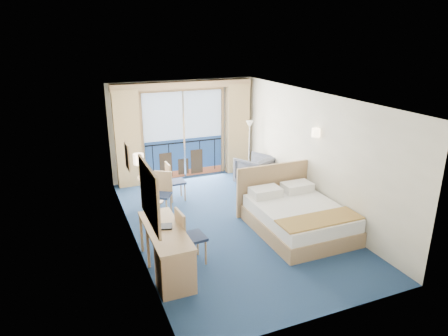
% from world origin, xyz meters
% --- Properties ---
extents(floor, '(6.50, 6.50, 0.00)m').
position_xyz_m(floor, '(0.00, 0.00, 0.00)').
color(floor, navy).
rests_on(floor, ground).
extents(room_walls, '(4.04, 6.54, 2.72)m').
position_xyz_m(room_walls, '(0.00, 0.00, 1.78)').
color(room_walls, beige).
rests_on(room_walls, ground).
extents(balcony_door, '(2.36, 0.03, 2.52)m').
position_xyz_m(balcony_door, '(-0.01, 3.22, 1.14)').
color(balcony_door, navy).
rests_on(balcony_door, room_walls).
extents(curtain_left, '(0.65, 0.22, 2.55)m').
position_xyz_m(curtain_left, '(-1.55, 3.07, 1.28)').
color(curtain_left, tan).
rests_on(curtain_left, room_walls).
extents(curtain_right, '(0.65, 0.22, 2.55)m').
position_xyz_m(curtain_right, '(1.55, 3.07, 1.28)').
color(curtain_right, tan).
rests_on(curtain_right, room_walls).
extents(pelmet, '(3.80, 0.25, 0.18)m').
position_xyz_m(pelmet, '(0.00, 3.10, 2.58)').
color(pelmet, '#9F7A56').
rests_on(pelmet, room_walls).
extents(mirror, '(0.05, 1.25, 0.95)m').
position_xyz_m(mirror, '(-1.97, -1.50, 1.55)').
color(mirror, '#9F7A56').
rests_on(mirror, room_walls).
extents(wall_print, '(0.04, 0.42, 0.52)m').
position_xyz_m(wall_print, '(-1.97, 0.45, 1.60)').
color(wall_print, '#9F7A56').
rests_on(wall_print, room_walls).
extents(sconce_left, '(0.18, 0.18, 0.18)m').
position_xyz_m(sconce_left, '(-1.94, -0.60, 1.85)').
color(sconce_left, '#FFE0B2').
rests_on(sconce_left, room_walls).
extents(sconce_right, '(0.18, 0.18, 0.18)m').
position_xyz_m(sconce_right, '(1.94, -0.15, 1.85)').
color(sconce_right, '#FFE0B2').
rests_on(sconce_right, room_walls).
extents(bed, '(1.81, 2.15, 1.14)m').
position_xyz_m(bed, '(1.15, -0.81, 0.32)').
color(bed, '#9F7A56').
rests_on(bed, ground).
extents(nightstand, '(0.46, 0.44, 0.60)m').
position_xyz_m(nightstand, '(1.75, 0.70, 0.30)').
color(nightstand, tan).
rests_on(nightstand, ground).
extents(phone, '(0.17, 0.13, 0.07)m').
position_xyz_m(phone, '(1.75, 0.72, 0.64)').
color(phone, silver).
rests_on(phone, nightstand).
extents(armchair, '(1.15, 1.16, 0.79)m').
position_xyz_m(armchair, '(1.54, 1.87, 0.40)').
color(armchair, '#4B4F5B').
rests_on(armchair, ground).
extents(floor_lamp, '(0.22, 0.22, 1.60)m').
position_xyz_m(floor_lamp, '(1.67, 2.52, 1.21)').
color(floor_lamp, silver).
rests_on(floor_lamp, ground).
extents(desk, '(0.58, 1.68, 0.79)m').
position_xyz_m(desk, '(-1.70, -1.69, 0.44)').
color(desk, '#9F7A56').
rests_on(desk, ground).
extents(desk_chair, '(0.48, 0.47, 1.02)m').
position_xyz_m(desk_chair, '(-1.30, -1.16, 0.58)').
color(desk_chair, '#1D2743').
rests_on(desk_chair, ground).
extents(folder, '(0.33, 0.28, 0.03)m').
position_xyz_m(folder, '(-1.71, -1.17, 0.80)').
color(folder, black).
rests_on(folder, desk).
extents(desk_lamp, '(0.11, 0.11, 0.40)m').
position_xyz_m(desk_lamp, '(-1.76, -0.64, 1.09)').
color(desk_lamp, silver).
rests_on(desk_lamp, desk).
extents(round_table, '(0.74, 0.74, 0.66)m').
position_xyz_m(round_table, '(-1.23, 1.72, 0.50)').
color(round_table, '#9F7A56').
rests_on(round_table, ground).
extents(table_chair_a, '(0.42, 0.41, 0.94)m').
position_xyz_m(table_chair_a, '(-0.77, 1.69, 0.53)').
color(table_chair_a, '#1D2743').
rests_on(table_chair_a, ground).
extents(table_chair_b, '(0.57, 0.57, 0.96)m').
position_xyz_m(table_chair_b, '(-1.18, 1.08, 0.54)').
color(table_chair_b, '#1D2743').
rests_on(table_chair_b, ground).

